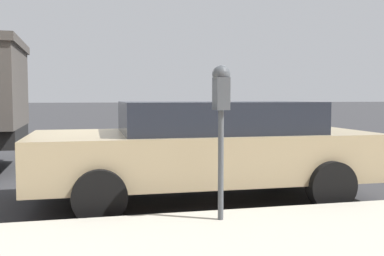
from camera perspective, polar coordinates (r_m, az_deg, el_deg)
ground_plane at (r=7.33m, az=-4.34°, el=-7.55°), size 220.00×220.00×0.00m
parking_meter at (r=4.71m, az=3.71°, el=3.33°), size 0.21×0.19×1.64m
car_tan at (r=6.40m, az=1.79°, el=-2.37°), size 2.18×4.75×1.40m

